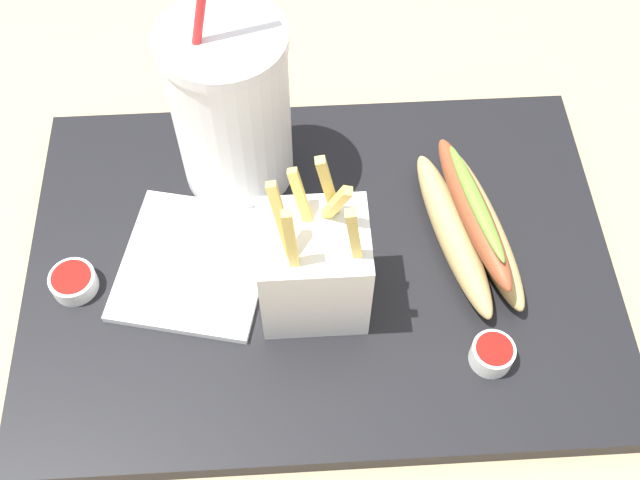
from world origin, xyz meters
TOP-DOWN VIEW (x-y plane):
  - ground_plane at (0.00, 0.00)m, footprint 2.40×2.40m
  - food_tray at (0.00, 0.00)m, footprint 0.49×0.34m
  - soda_cup at (0.07, -0.10)m, footprint 0.10×0.10m
  - fries_basket at (0.01, 0.04)m, footprint 0.08×0.07m
  - hot_dog_1 at (-0.13, -0.01)m, footprint 0.09×0.17m
  - ketchup_cup_1 at (0.20, 0.02)m, footprint 0.04×0.04m
  - ketchup_cup_2 at (-0.13, 0.10)m, footprint 0.03×0.03m
  - napkin_stack at (0.11, 0.00)m, footprint 0.14×0.15m

SIDE VIEW (x-z plane):
  - ground_plane at x=0.00m, z-range -0.02..0.00m
  - food_tray at x=0.00m, z-range 0.00..0.02m
  - napkin_stack at x=0.11m, z-range 0.02..0.03m
  - ketchup_cup_1 at x=0.20m, z-range 0.02..0.04m
  - ketchup_cup_2 at x=-0.13m, z-range 0.02..0.04m
  - hot_dog_1 at x=-0.13m, z-range 0.01..0.07m
  - fries_basket at x=0.01m, z-range -0.01..0.15m
  - soda_cup at x=0.07m, z-range -0.03..0.23m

